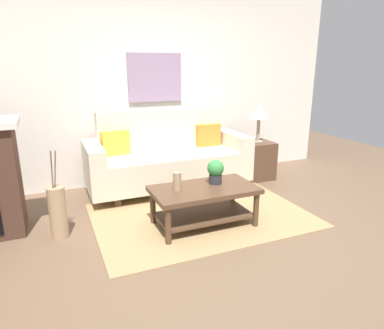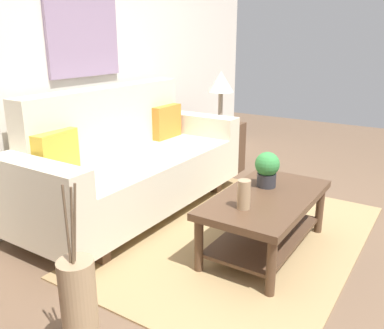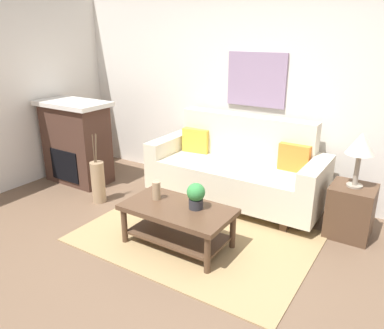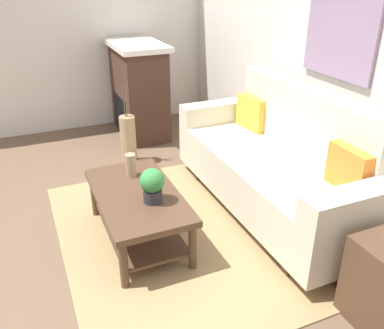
{
  "view_description": "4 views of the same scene",
  "coord_description": "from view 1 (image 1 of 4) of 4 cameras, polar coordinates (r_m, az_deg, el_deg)",
  "views": [
    {
      "loc": [
        -1.52,
        -2.8,
        1.67
      ],
      "look_at": [
        0.04,
        0.86,
        0.51
      ],
      "focal_mm": 32.27,
      "sensor_mm": 36.0,
      "label": 1
    },
    {
      "loc": [
        -2.58,
        -0.72,
        1.49
      ],
      "look_at": [
        0.17,
        1.05,
        0.46
      ],
      "focal_mm": 38.2,
      "sensor_mm": 36.0,
      "label": 2
    },
    {
      "loc": [
        1.85,
        -2.47,
        2.07
      ],
      "look_at": [
        -0.31,
        0.91,
        0.64
      ],
      "focal_mm": 35.14,
      "sensor_mm": 36.0,
      "label": 3
    },
    {
      "loc": [
        2.58,
        -0.41,
        1.99
      ],
      "look_at": [
        -0.17,
        0.77,
        0.53
      ],
      "focal_mm": 38.37,
      "sensor_mm": 36.0,
      "label": 4
    }
  ],
  "objects": [
    {
      "name": "floor_vase",
      "position": [
        3.67,
        -21.28,
        -7.44
      ],
      "size": [
        0.17,
        0.17,
        0.53
      ],
      "primitive_type": "cylinder",
      "color": "tan",
      "rests_on": "ground_plane"
    },
    {
      "name": "floor_vase_branch_a",
      "position": [
        3.52,
        -21.69,
        -0.73
      ],
      "size": [
        0.05,
        0.01,
        0.36
      ],
      "primitive_type": "cylinder",
      "rotation": [
        0.01,
        0.11,
        0.0
      ],
      "color": "brown",
      "rests_on": "floor_vase"
    },
    {
      "name": "floor_vase_branch_b",
      "position": [
        3.54,
        -22.18,
        -0.7
      ],
      "size": [
        0.03,
        0.03,
        0.36
      ],
      "primitive_type": "cylinder",
      "rotation": [
        -0.06,
        0.04,
        0.0
      ],
      "color": "brown",
      "rests_on": "floor_vase"
    },
    {
      "name": "couch",
      "position": [
        4.73,
        -4.08,
        1.02
      ],
      "size": [
        2.17,
        0.84,
        1.08
      ],
      "color": "beige",
      "rests_on": "ground_plane"
    },
    {
      "name": "throw_pillow_orange",
      "position": [
        5.04,
        2.65,
        4.89
      ],
      "size": [
        0.36,
        0.13,
        0.32
      ],
      "primitive_type": "cube",
      "rotation": [
        0.0,
        0.0,
        -0.02
      ],
      "color": "orange",
      "rests_on": "couch"
    },
    {
      "name": "table_lamp",
      "position": [
        5.15,
        11.03,
        8.4
      ],
      "size": [
        0.28,
        0.28,
        0.57
      ],
      "color": "gray",
      "rests_on": "side_table"
    },
    {
      "name": "throw_pillow_mustard",
      "position": [
        4.63,
        -12.56,
        3.5
      ],
      "size": [
        0.37,
        0.17,
        0.32
      ],
      "primitive_type": "cube",
      "rotation": [
        0.0,
        0.0,
        0.13
      ],
      "color": "gold",
      "rests_on": "couch"
    },
    {
      "name": "coffee_table",
      "position": [
        3.66,
        2.0,
        -5.52
      ],
      "size": [
        1.1,
        0.6,
        0.43
      ],
      "color": "#513826",
      "rests_on": "ground_plane"
    },
    {
      "name": "floor_vase_branch_c",
      "position": [
        3.51,
        -22.16,
        -0.86
      ],
      "size": [
        0.03,
        0.02,
        0.36
      ],
      "primitive_type": "cylinder",
      "rotation": [
        0.04,
        0.05,
        0.0
      ],
      "color": "brown",
      "rests_on": "floor_vase"
    },
    {
      "name": "side_table",
      "position": [
        5.29,
        10.62,
        0.72
      ],
      "size": [
        0.44,
        0.44,
        0.56
      ],
      "primitive_type": "cube",
      "color": "#513826",
      "rests_on": "ground_plane"
    },
    {
      "name": "wall_back",
      "position": [
        5.1,
        -5.84,
        12.56
      ],
      "size": [
        5.66,
        0.1,
        2.7
      ],
      "primitive_type": "cube",
      "color": "silver",
      "rests_on": "ground_plane"
    },
    {
      "name": "potted_plant_tabletop",
      "position": [
        3.7,
        3.9,
        -1.05
      ],
      "size": [
        0.18,
        0.18,
        0.26
      ],
      "color": "#2D2D33",
      "rests_on": "coffee_table"
    },
    {
      "name": "tabletop_vase",
      "position": [
        3.51,
        -2.5,
        -2.79
      ],
      "size": [
        0.09,
        0.09,
        0.19
      ],
      "primitive_type": "cylinder",
      "color": "tan",
      "rests_on": "coffee_table"
    },
    {
      "name": "framed_painting",
      "position": [
        5.02,
        -6.14,
        14.1
      ],
      "size": [
        0.78,
        0.03,
        0.67
      ],
      "primitive_type": "cube",
      "color": "gray"
    },
    {
      "name": "ground_plane",
      "position": [
        3.59,
        4.9,
        -11.5
      ],
      "size": [
        9.66,
        9.66,
        0.0
      ],
      "primitive_type": "plane",
      "color": "brown"
    },
    {
      "name": "area_rug",
      "position": [
        3.99,
        1.52,
        -8.39
      ],
      "size": [
        2.38,
        1.66,
        0.01
      ],
      "primitive_type": "cube",
      "color": "#A38456",
      "rests_on": "ground_plane"
    }
  ]
}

